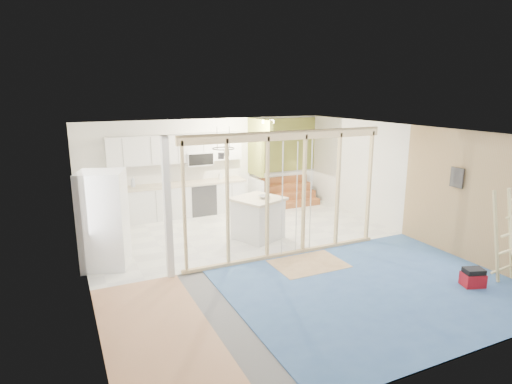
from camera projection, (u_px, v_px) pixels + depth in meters
name	position (u px, v px, depth m)	size (l,w,h in m)	color
room	(273.00, 197.00, 8.45)	(7.01, 8.01, 2.61)	slate
floor_overlays	(274.00, 256.00, 8.83)	(7.00, 8.00, 0.03)	silver
stud_frame	(263.00, 184.00, 8.29)	(4.66, 0.14, 2.60)	#E0CD89
base_cabinets	(156.00, 206.00, 10.93)	(4.45, 2.24, 0.93)	silver
upper_cabinets	(179.00, 150.00, 11.34)	(3.60, 0.41, 0.85)	silver
green_partition	(277.00, 174.00, 12.60)	(2.25, 1.51, 2.60)	olive
pot_rack	(223.00, 151.00, 9.82)	(0.52, 0.52, 0.72)	black
sheathing_panel	(483.00, 201.00, 8.13)	(0.02, 4.00, 2.60)	tan
electrical_panel	(457.00, 178.00, 8.55)	(0.04, 0.30, 0.40)	#35353A
ceiling_light	(268.00, 122.00, 11.38)	(0.32, 0.32, 0.08)	#FFEABF
fridge	(104.00, 220.00, 8.13)	(1.04, 1.00, 1.89)	white
island	(258.00, 219.00, 9.79)	(1.31, 1.31, 0.98)	silver
bowl	(264.00, 197.00, 9.65)	(0.26, 0.26, 0.06)	silver
soap_bottle_a	(133.00, 181.00, 10.96)	(0.11, 0.11, 0.29)	#B5BBCA
soap_bottle_b	(221.00, 175.00, 11.94)	(0.10, 0.10, 0.22)	silver
toolbox	(473.00, 278.00, 7.45)	(0.43, 0.37, 0.34)	maroon
ladder	(505.00, 235.00, 7.48)	(0.92, 0.10, 1.72)	#DACA85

